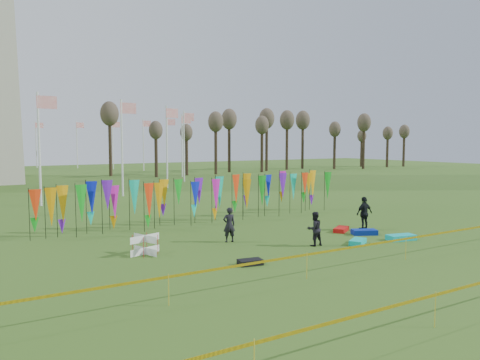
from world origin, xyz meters
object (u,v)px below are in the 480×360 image
person_mid (314,229)px  kite_bag_blue (364,232)px  kite_bag_turquoise (358,242)px  kite_bag_red (341,229)px  person_left (229,225)px  box_kite (145,245)px  kite_bag_black (250,262)px  kite_bag_teal (401,237)px  person_right (364,213)px

person_mid → kite_bag_blue: size_ratio=1.27×
kite_bag_turquoise → kite_bag_red: 2.93m
person_left → person_mid: 3.82m
box_kite → kite_bag_black: bearing=-51.7°
kite_bag_black → person_mid: bearing=16.6°
box_kite → person_mid: size_ratio=0.54×
kite_bag_teal → box_kite: bearing=162.7°
person_mid → kite_bag_red: person_mid is taller
kite_bag_blue → kite_bag_black: bearing=-166.7°
person_left → kite_bag_red: bearing=-176.7°
kite_bag_teal → kite_bag_turquoise: bearing=170.0°
person_mid → kite_bag_black: (-4.11, -1.23, -0.65)m
kite_bag_turquoise → kite_bag_red: size_ratio=0.94×
person_mid → kite_bag_black: size_ratio=1.69×
kite_bag_turquoise → kite_bag_blue: kite_bag_blue is taller
kite_bag_blue → kite_bag_red: (-0.41, 1.17, -0.02)m
kite_bag_turquoise → kite_bag_blue: 2.30m
person_left → kite_bag_black: (-1.30, -3.82, -0.69)m
kite_bag_turquoise → kite_bag_teal: (2.35, -0.41, 0.02)m
kite_bag_blue → kite_bag_teal: bearing=-74.2°
person_right → kite_bag_turquoise: bearing=40.8°
kite_bag_blue → person_mid: bearing=-170.4°
kite_bag_blue → box_kite: bearing=171.0°
person_right → kite_bag_teal: size_ratio=1.32×
kite_bag_turquoise → kite_bag_black: bearing=-175.5°
box_kite → kite_bag_turquoise: box_kite is taller
box_kite → kite_bag_turquoise: bearing=-19.2°
person_right → kite_bag_black: bearing=18.6°
person_left → kite_bag_blue: 6.84m
kite_bag_black → kite_bag_teal: size_ratio=0.68×
box_kite → kite_bag_blue: 10.73m
box_kite → person_left: person_left is taller
box_kite → kite_bag_red: size_ratio=0.70×
person_left → person_right: size_ratio=0.92×
kite_bag_black → kite_bag_red: bearing=22.2°
kite_bag_blue → kite_bag_black: 8.03m
box_kite → kite_bag_blue: (10.60, -1.67, -0.28)m
kite_bag_red → person_mid: bearing=-151.4°
box_kite → person_mid: (6.89, -2.29, 0.34)m
box_kite → person_right: (11.49, -0.79, 0.46)m
person_mid → kite_bag_teal: 4.42m
person_right → kite_bag_black: (-8.71, -2.73, -0.76)m
person_mid → kite_bag_black: 4.34m
kite_bag_turquoise → kite_bag_teal: bearing=-10.0°
person_right → kite_bag_teal: bearing=82.9°
kite_bag_turquoise → kite_bag_black: 5.99m
person_mid → kite_bag_blue: (3.71, 0.62, -0.63)m
box_kite → kite_bag_teal: bearing=-17.3°
person_mid → kite_bag_turquoise: size_ratio=1.38×
person_mid → kite_bag_turquoise: person_mid is taller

